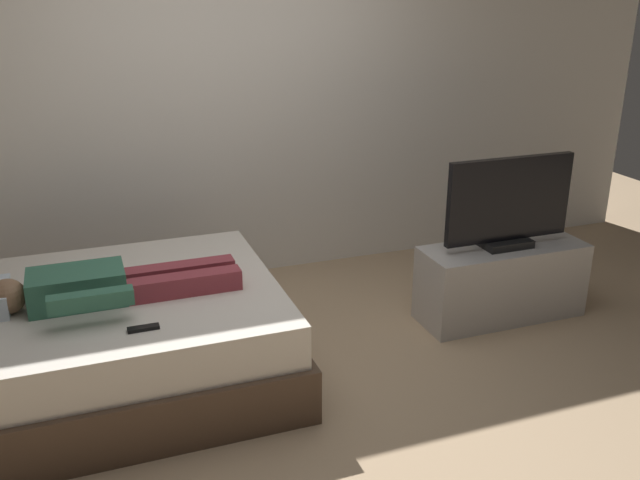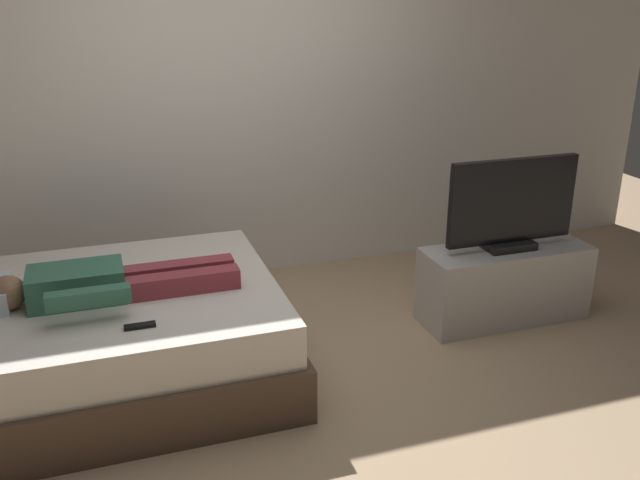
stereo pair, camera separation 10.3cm
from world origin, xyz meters
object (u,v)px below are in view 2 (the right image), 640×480
at_px(remote, 140,326).
at_px(tv_stand, 504,284).
at_px(person, 103,284).
at_px(tv, 512,206).
at_px(bed, 104,338).

bearing_deg(remote, tv_stand, 10.79).
distance_m(person, remote, 0.44).
bearing_deg(tv, remote, -169.21).
bearing_deg(bed, tv, -1.00).
height_order(tv_stand, tv, tv).
xyz_separation_m(remote, tv_stand, (2.34, 0.45, -0.30)).
height_order(person, remote, person).
distance_m(bed, remote, 0.60).
relative_size(bed, tv, 2.24).
distance_m(remote, tv_stand, 2.40).
xyz_separation_m(bed, tv, (2.52, -0.04, 0.52)).
bearing_deg(tv_stand, tv, -165.96).
relative_size(bed, remote, 13.16).
relative_size(tv_stand, tv, 1.25).
distance_m(tv_stand, tv, 0.53).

